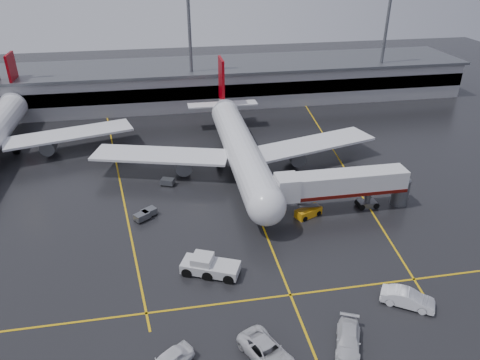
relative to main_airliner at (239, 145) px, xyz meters
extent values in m
plane|color=black|center=(0.00, -9.70, -4.21)|extent=(220.00, 220.00, 0.00)
cube|color=gold|center=(0.00, -9.70, -4.20)|extent=(0.25, 90.00, 0.02)
cube|color=gold|center=(0.00, -31.70, -4.20)|extent=(60.00, 0.25, 0.02)
cube|color=gold|center=(-20.00, 0.30, -4.20)|extent=(9.99, 69.35, 0.02)
cube|color=gold|center=(18.00, 0.30, -4.20)|extent=(7.57, 69.64, 0.02)
cube|color=gray|center=(0.00, 38.30, -0.21)|extent=(120.00, 18.00, 8.00)
cube|color=black|center=(0.00, 29.50, 0.29)|extent=(120.00, 0.40, 3.00)
cube|color=#595B60|center=(0.00, 38.30, 4.09)|extent=(122.00, 19.00, 0.60)
cylinder|color=#595B60|center=(-5.00, 32.30, 8.29)|extent=(0.70, 0.70, 25.00)
cylinder|color=#595B60|center=(40.00, 32.30, 8.29)|extent=(0.70, 0.70, 25.00)
cylinder|color=silver|center=(0.00, -1.70, -0.01)|extent=(5.20, 36.00, 5.20)
sphere|color=silver|center=(0.00, -19.70, -0.01)|extent=(5.20, 5.20, 5.20)
cone|color=silver|center=(0.00, 19.30, 0.59)|extent=(4.94, 8.00, 4.94)
cube|color=#890008|center=(0.00, 20.30, 5.49)|extent=(0.50, 5.50, 8.50)
cube|color=silver|center=(0.00, 19.30, 0.79)|extent=(14.00, 3.00, 0.25)
cube|color=silver|center=(-13.00, 0.30, -0.81)|extent=(22.80, 11.83, 0.40)
cube|color=silver|center=(13.00, 0.30, -0.81)|extent=(22.80, 11.83, 0.40)
cylinder|color=#595B60|center=(-9.50, -0.70, -2.21)|extent=(2.60, 4.50, 2.60)
cylinder|color=#595B60|center=(9.50, -0.70, -2.21)|extent=(2.60, 4.50, 2.60)
cylinder|color=#595B60|center=(0.00, -16.70, -3.21)|extent=(0.56, 0.56, 2.00)
cylinder|color=#595B60|center=(-3.20, 1.30, -3.21)|extent=(0.56, 0.56, 2.00)
cylinder|color=#595B60|center=(3.20, 1.30, -3.21)|extent=(0.56, 0.56, 2.00)
cylinder|color=black|center=(0.00, -16.70, -3.76)|extent=(0.40, 1.10, 1.10)
cylinder|color=black|center=(-3.20, 1.30, -3.66)|extent=(1.00, 1.40, 1.40)
cylinder|color=black|center=(3.20, 1.30, -3.66)|extent=(1.00, 1.40, 1.40)
cone|color=silver|center=(-42.00, 31.30, 0.59)|extent=(4.94, 8.00, 4.94)
cube|color=#890008|center=(-42.00, 32.30, 5.49)|extent=(0.50, 5.50, 8.50)
cube|color=silver|center=(-42.00, 31.30, 0.79)|extent=(14.00, 3.00, 0.25)
cube|color=silver|center=(-29.00, 12.30, -0.81)|extent=(22.80, 11.83, 0.40)
cylinder|color=#595B60|center=(-32.50, 11.30, -2.21)|extent=(2.60, 4.50, 2.60)
cylinder|color=#595B60|center=(-38.80, 13.30, -3.21)|extent=(0.56, 0.56, 2.00)
cylinder|color=black|center=(-38.80, 13.30, -3.66)|extent=(1.00, 1.40, 1.40)
cube|color=silver|center=(12.00, -15.70, 0.19)|extent=(18.00, 3.20, 3.00)
cube|color=#500B07|center=(12.00, -15.70, -1.11)|extent=(18.00, 3.30, 0.50)
cube|color=silver|center=(3.80, -15.70, 0.19)|extent=(3.00, 3.40, 3.30)
cylinder|color=#595B60|center=(16.00, -15.70, -2.71)|extent=(0.80, 0.80, 3.00)
cube|color=#595B60|center=(16.00, -15.70, -3.76)|extent=(2.60, 1.60, 0.90)
cylinder|color=#595B60|center=(21.00, -15.70, -2.21)|extent=(2.40, 2.40, 4.00)
cylinder|color=black|center=(14.90, -15.70, -3.76)|extent=(0.90, 1.80, 0.90)
cylinder|color=black|center=(17.10, -15.70, -3.76)|extent=(0.90, 1.80, 0.90)
cube|color=silver|center=(-8.12, -26.47, -3.35)|extent=(7.17, 5.12, 1.14)
cube|color=silver|center=(-9.00, -26.09, -2.40)|extent=(3.01, 3.01, 0.95)
cube|color=black|center=(-9.00, -26.09, -2.40)|extent=(2.71, 2.71, 0.86)
cylinder|color=black|center=(-10.39, -25.48, -3.69)|extent=(2.28, 3.11, 1.24)
cylinder|color=black|center=(-8.12, -26.47, -3.69)|extent=(2.28, 3.11, 1.24)
cylinder|color=black|center=(-5.86, -27.47, -3.69)|extent=(2.28, 3.11, 1.24)
cube|color=orange|center=(6.87, -16.53, -3.62)|extent=(4.17, 3.03, 1.18)
cube|color=#595B60|center=(6.87, -16.53, -2.50)|extent=(3.78, 2.38, 1.34)
cylinder|color=black|center=(5.70, -17.05, -3.89)|extent=(1.42, 1.97, 0.75)
cylinder|color=black|center=(8.04, -16.01, -3.89)|extent=(1.42, 1.97, 0.75)
imported|color=silver|center=(-4.47, -39.64, -3.32)|extent=(5.38, 7.06, 1.78)
imported|color=silver|center=(3.46, -39.42, -3.41)|extent=(4.26, 5.95, 1.60)
imported|color=white|center=(11.72, -35.36, -3.30)|extent=(5.68, 4.59, 1.81)
cube|color=#595B60|center=(-15.14, -12.62, -3.56)|extent=(2.38, 2.21, 0.90)
cylinder|color=black|center=(-15.51, -13.49, -4.03)|extent=(0.40, 0.20, 0.40)
cylinder|color=black|center=(-14.20, -12.58, -4.03)|extent=(0.40, 0.20, 0.40)
cylinder|color=black|center=(-16.08, -12.67, -4.03)|extent=(0.40, 0.20, 0.40)
cylinder|color=black|center=(-14.76, -11.75, -4.03)|extent=(0.40, 0.20, 0.40)
cube|color=#595B60|center=(-16.10, -13.60, -3.56)|extent=(2.38, 2.23, 0.90)
cylinder|color=black|center=(-16.45, -14.47, -4.03)|extent=(0.40, 0.20, 0.40)
cylinder|color=black|center=(-15.16, -13.54, -4.03)|extent=(0.40, 0.20, 0.40)
cylinder|color=black|center=(-17.04, -13.67, -4.03)|extent=(0.40, 0.20, 0.40)
cylinder|color=black|center=(-15.74, -12.73, -4.03)|extent=(0.40, 0.20, 0.40)
cube|color=#595B60|center=(-12.22, -3.94, -3.56)|extent=(2.35, 1.97, 0.90)
cylinder|color=black|center=(-13.15, -4.10, -4.03)|extent=(0.40, 0.20, 0.40)
cylinder|color=black|center=(-11.67, -4.71, -4.03)|extent=(0.40, 0.20, 0.40)
cylinder|color=black|center=(-12.77, -3.18, -4.03)|extent=(0.40, 0.20, 0.40)
cylinder|color=black|center=(-11.29, -3.79, -4.03)|extent=(0.40, 0.20, 0.40)
camera|label=1|loc=(-12.13, -68.00, 30.10)|focal=33.94mm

